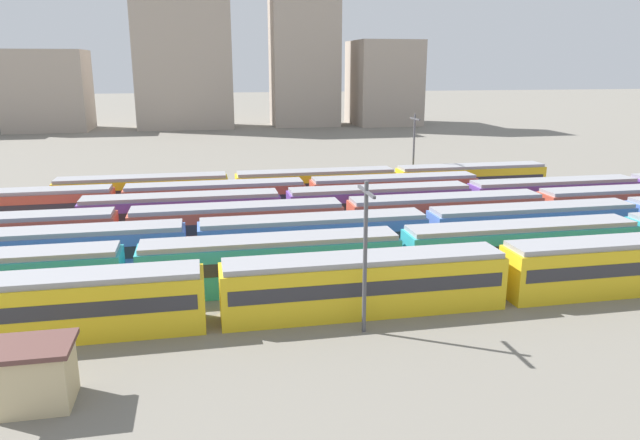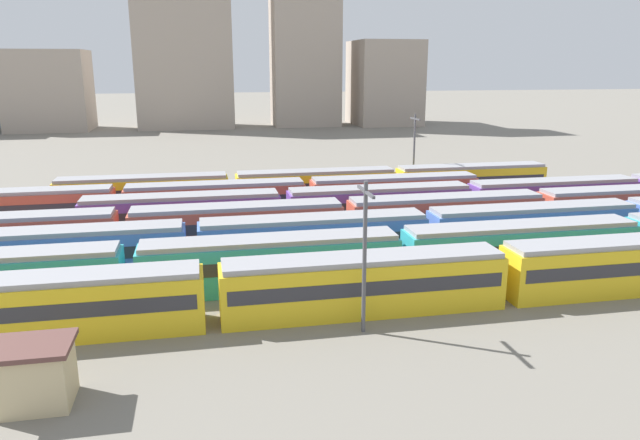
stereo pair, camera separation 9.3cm
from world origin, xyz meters
name	(u,v)px [view 2 (the right image)]	position (x,y,z in m)	size (l,w,h in m)	color
ground_plane	(148,252)	(0.00, 15.60, 0.00)	(600.00, 600.00, 0.00)	slate
train_track_1	(520,247)	(28.08, 5.20, 1.90)	(93.60, 3.06, 3.75)	teal
train_track_2	(629,221)	(41.54, 10.40, 1.90)	(112.50, 3.06, 3.75)	#4C70BC
train_track_3	(539,210)	(35.91, 15.60, 1.90)	(112.50, 3.06, 3.75)	#BC4C38
train_track_4	(633,193)	(50.05, 20.80, 1.90)	(112.50, 3.06, 3.75)	#6B429E
train_track_5	(216,200)	(6.05, 26.00, 1.90)	(55.80, 3.06, 3.75)	#BC4C38
train_track_6	(316,186)	(17.38, 31.20, 1.90)	(55.80, 3.06, 3.75)	yellow
catenary_pole_0	(365,250)	(13.64, -2.82, 5.04)	(0.24, 3.20, 9.02)	#4C4C51
catenary_pole_1	(414,149)	(30.14, 34.43, 5.33)	(0.24, 3.20, 9.58)	#4C4C51
signal_hut	(34,374)	(-3.22, -7.41, 1.55)	(3.60, 3.00, 3.04)	#C6B284
distant_building_1	(49,91)	(-29.98, 120.07, 9.34)	(18.44, 15.39, 18.69)	#A89989
distant_building_2	(183,33)	(1.77, 120.07, 22.66)	(22.84, 14.38, 45.32)	#A89989
distant_building_3	(305,16)	(31.70, 120.07, 26.95)	(16.62, 12.58, 53.90)	#A89989
distant_building_4	(384,83)	(52.78, 120.07, 10.67)	(16.20, 19.16, 21.33)	#A89989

